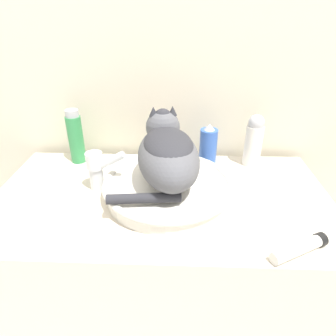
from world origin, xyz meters
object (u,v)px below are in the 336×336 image
cat (167,151)px  spray_bottle_trigger (208,146)px  faucet (98,168)px  shampoo_bottle_tall (76,137)px  cream_tube (300,248)px  lotion_bottle_white (254,140)px  deodorant_stick (160,144)px

cat → spray_bottle_trigger: size_ratio=2.20×
faucet → shampoo_bottle_tall: bearing=131.8°
spray_bottle_trigger → cream_tube: spray_bottle_trigger is taller
cat → shampoo_bottle_tall: size_ratio=1.71×
spray_bottle_trigger → shampoo_bottle_tall: bearing=180.0°
cat → faucet: 0.23m
lotion_bottle_white → shampoo_bottle_tall: shampoo_bottle_tall is taller
spray_bottle_trigger → cream_tube: (0.19, -0.46, -0.06)m
spray_bottle_trigger → cream_tube: size_ratio=1.00×
cream_tube → spray_bottle_trigger: bearing=112.1°
shampoo_bottle_tall → spray_bottle_trigger: bearing=-0.0°
cat → deodorant_stick: cat is taller
faucet → shampoo_bottle_tall: 0.23m
shampoo_bottle_tall → cream_tube: shampoo_bottle_tall is taller
shampoo_bottle_tall → faucet: bearing=-56.3°
faucet → cream_tube: (0.55, -0.27, -0.06)m
faucet → deodorant_stick: bearing=54.2°
spray_bottle_trigger → deodorant_stick: bearing=180.0°
lotion_bottle_white → deodorant_stick: bearing=180.0°
cat → lotion_bottle_white: cat is taller
lotion_bottle_white → spray_bottle_trigger: bearing=180.0°
deodorant_stick → cream_tube: deodorant_stick is taller
cream_tube → deodorant_stick: bearing=128.5°
spray_bottle_trigger → cat: bearing=-124.4°
lotion_bottle_white → cream_tube: 0.46m
cream_tube → faucet: bearing=154.0°
cat → deodorant_stick: size_ratio=2.27×
deodorant_stick → shampoo_bottle_tall: (-0.31, 0.00, 0.02)m
cat → lotion_bottle_white: 0.37m
cat → lotion_bottle_white: size_ratio=1.79×
deodorant_stick → cream_tube: (0.36, -0.46, -0.06)m
deodorant_stick → shampoo_bottle_tall: size_ratio=0.75×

